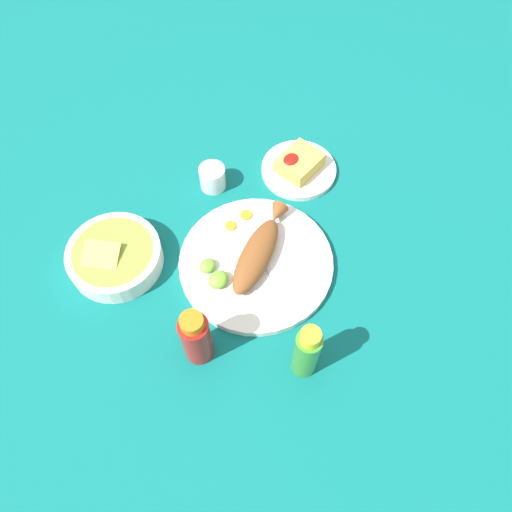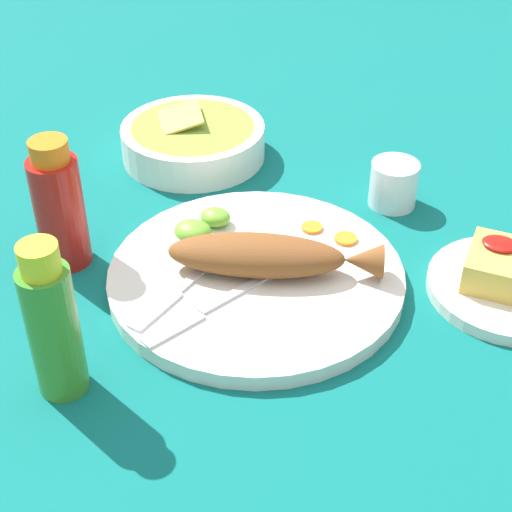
# 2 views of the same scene
# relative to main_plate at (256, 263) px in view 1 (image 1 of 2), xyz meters

# --- Properties ---
(ground_plane) EXTENTS (4.00, 4.00, 0.00)m
(ground_plane) POSITION_rel_main_plate_xyz_m (0.00, 0.00, -0.01)
(ground_plane) COLOR #0C605B
(main_plate) EXTENTS (0.33, 0.33, 0.02)m
(main_plate) POSITION_rel_main_plate_xyz_m (0.00, 0.00, 0.00)
(main_plate) COLOR silver
(main_plate) RESTS_ON ground_plane
(fried_fish) EXTENTS (0.24, 0.12, 0.04)m
(fried_fish) POSITION_rel_main_plate_xyz_m (-0.01, -0.00, 0.03)
(fried_fish) COLOR brown
(fried_fish) RESTS_ON main_plate
(fork_near) EXTENTS (0.09, 0.17, 0.00)m
(fork_near) POSITION_rel_main_plate_xyz_m (0.02, 0.08, 0.01)
(fork_near) COLOR silver
(fork_near) RESTS_ON main_plate
(fork_far) EXTENTS (0.05, 0.18, 0.00)m
(fork_far) POSITION_rel_main_plate_xyz_m (0.06, 0.06, 0.01)
(fork_far) COLOR silver
(fork_far) RESTS_ON main_plate
(carrot_slice_near) EXTENTS (0.03, 0.03, 0.00)m
(carrot_slice_near) POSITION_rel_main_plate_xyz_m (-0.07, -0.09, 0.01)
(carrot_slice_near) COLOR orange
(carrot_slice_near) RESTS_ON main_plate
(carrot_slice_mid) EXTENTS (0.02, 0.02, 0.00)m
(carrot_slice_mid) POSITION_rel_main_plate_xyz_m (-0.03, -0.10, 0.01)
(carrot_slice_mid) COLOR orange
(carrot_slice_mid) RESTS_ON main_plate
(lime_wedge_main) EXTENTS (0.04, 0.03, 0.02)m
(lime_wedge_main) POSITION_rel_main_plate_xyz_m (0.08, -0.06, 0.02)
(lime_wedge_main) COLOR #6BB233
(lime_wedge_main) RESTS_ON main_plate
(lime_wedge_side) EXTENTS (0.04, 0.04, 0.02)m
(lime_wedge_side) POSITION_rel_main_plate_xyz_m (0.09, -0.02, 0.02)
(lime_wedge_side) COLOR #6BB233
(lime_wedge_side) RESTS_ON main_plate
(hot_sauce_bottle_red) EXTENTS (0.06, 0.06, 0.16)m
(hot_sauce_bottle_red) POSITION_rel_main_plate_xyz_m (0.22, 0.04, 0.06)
(hot_sauce_bottle_red) COLOR #B21914
(hot_sauce_bottle_red) RESTS_ON ground_plane
(hot_sauce_bottle_green) EXTENTS (0.05, 0.05, 0.16)m
(hot_sauce_bottle_green) POSITION_rel_main_plate_xyz_m (0.11, 0.21, 0.07)
(hot_sauce_bottle_green) COLOR #3D8428
(hot_sauce_bottle_green) RESTS_ON ground_plane
(salt_cup) EXTENTS (0.06, 0.06, 0.06)m
(salt_cup) POSITION_rel_main_plate_xyz_m (-0.10, -0.22, 0.02)
(salt_cup) COLOR silver
(salt_cup) RESTS_ON ground_plane
(side_plate_fries) EXTENTS (0.18, 0.18, 0.01)m
(side_plate_fries) POSITION_rel_main_plate_xyz_m (-0.26, -0.09, -0.00)
(side_plate_fries) COLOR silver
(side_plate_fries) RESTS_ON ground_plane
(fries_pile) EXTENTS (0.10, 0.08, 0.04)m
(fries_pile) POSITION_rel_main_plate_xyz_m (-0.26, -0.09, 0.02)
(fries_pile) COLOR gold
(fries_pile) RESTS_ON side_plate_fries
(guacamole_bowl) EXTENTS (0.20, 0.20, 0.06)m
(guacamole_bowl) POSITION_rel_main_plate_xyz_m (0.19, -0.23, 0.02)
(guacamole_bowl) COLOR white
(guacamole_bowl) RESTS_ON ground_plane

